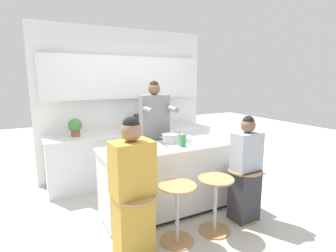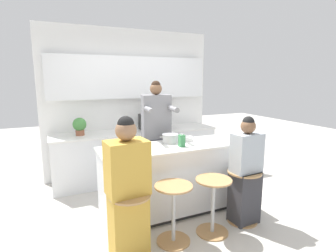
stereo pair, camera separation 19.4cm
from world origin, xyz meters
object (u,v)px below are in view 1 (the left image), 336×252
at_px(bar_stool_rightmost, 244,190).
at_px(potted_plant, 75,126).
at_px(bar_stool_center_left, 177,208).
at_px(fruit_bowl, 186,138).
at_px(person_cooking, 155,141).
at_px(banana_bunch, 145,147).
at_px(microwave, 150,122).
at_px(coffee_cup_near, 138,150).
at_px(juice_carton, 182,140).
at_px(bar_stool_leftmost, 136,221).
at_px(person_seated_near, 245,174).
at_px(person_wrapped_blanket, 133,192).
at_px(cooking_pot, 170,138).
at_px(kitchen_island, 170,179).
at_px(bar_stool_center_right, 215,200).

height_order(bar_stool_rightmost, potted_plant, potted_plant).
xyz_separation_m(bar_stool_center_left, fruit_bowl, (0.58, 0.78, 0.57)).
bearing_deg(bar_stool_rightmost, person_cooking, 121.52).
xyz_separation_m(bar_stool_center_left, banana_bunch, (-0.12, 0.60, 0.57)).
xyz_separation_m(bar_stool_center_left, microwave, (0.58, 2.01, 0.63)).
distance_m(bar_stool_center_left, fruit_bowl, 1.13).
xyz_separation_m(coffee_cup_near, potted_plant, (-0.46, 1.58, 0.06)).
xyz_separation_m(juice_carton, microwave, (0.22, 1.50, 0.01)).
height_order(bar_stool_center_left, coffee_cup_near, coffee_cup_near).
xyz_separation_m(bar_stool_leftmost, coffee_cup_near, (0.23, 0.50, 0.59)).
distance_m(bar_stool_rightmost, coffee_cup_near, 1.46).
bearing_deg(fruit_bowl, banana_bunch, -166.05).
relative_size(person_cooking, person_seated_near, 1.30).
height_order(person_wrapped_blanket, cooking_pot, person_wrapped_blanket).
bearing_deg(juice_carton, kitchen_island, 135.61).
height_order(bar_stool_center_left, potted_plant, potted_plant).
relative_size(banana_bunch, potted_plant, 0.61).
bearing_deg(kitchen_island, person_wrapped_blanket, -140.83).
xyz_separation_m(coffee_cup_near, microwave, (0.85, 1.54, 0.04)).
relative_size(bar_stool_center_right, fruit_bowl, 3.82).
bearing_deg(kitchen_island, banana_bunch, -176.96).
height_order(bar_stool_leftmost, bar_stool_center_right, same).
distance_m(person_wrapped_blanket, potted_plant, 2.08).
bearing_deg(banana_bunch, person_seated_near, -28.07).
bearing_deg(fruit_bowl, cooking_pot, -176.23).
height_order(person_seated_near, juice_carton, person_seated_near).
height_order(bar_stool_rightmost, juice_carton, juice_carton).
bearing_deg(potted_plant, coffee_cup_near, -73.72).
height_order(person_cooking, person_seated_near, person_cooking).
distance_m(person_cooking, coffee_cup_near, 0.90).
distance_m(kitchen_island, banana_bunch, 0.61).
distance_m(kitchen_island, juice_carton, 0.56).
relative_size(person_cooking, cooking_pot, 5.72).
relative_size(bar_stool_leftmost, banana_bunch, 3.76).
bearing_deg(cooking_pot, fruit_bowl, 3.77).
relative_size(kitchen_island, bar_stool_rightmost, 2.78).
bearing_deg(banana_bunch, cooking_pot, 19.75).
xyz_separation_m(kitchen_island, bar_stool_center_left, (-0.25, -0.62, -0.08)).
bearing_deg(microwave, person_seated_near, -78.20).
xyz_separation_m(person_wrapped_blanket, cooking_pot, (0.82, 0.75, 0.30)).
distance_m(bar_stool_center_left, microwave, 2.18).
xyz_separation_m(person_wrapped_blanket, microwave, (1.09, 2.00, 0.33)).
bearing_deg(banana_bunch, potted_plant, 112.88).
relative_size(cooking_pot, banana_bunch, 1.75).
bearing_deg(person_cooking, coffee_cup_near, -119.76).
height_order(person_cooking, juice_carton, person_cooking).
bearing_deg(cooking_pot, juice_carton, -79.23).
bearing_deg(cooking_pot, bar_stool_center_left, -112.48).
height_order(bar_stool_center_left, bar_stool_rightmost, same).
bearing_deg(fruit_bowl, person_wrapped_blanket, -144.70).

